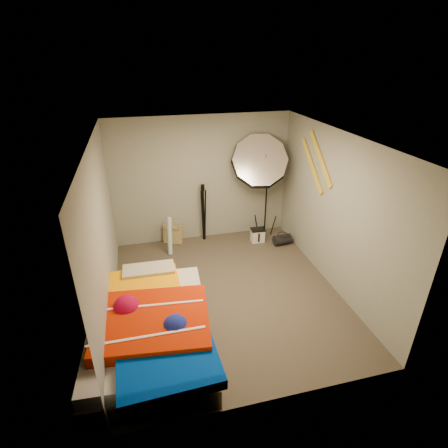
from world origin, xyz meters
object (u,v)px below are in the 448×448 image
object	(u,v)px
tote_bag	(173,234)
photo_umbrella	(259,162)
wrapping_roll	(170,236)
camera_case	(258,236)
duffel_bag	(282,240)
bed	(151,328)
camera_tripod	(203,209)

from	to	relation	value
tote_bag	photo_umbrella	distance (m)	2.24
wrapping_roll	camera_case	bearing A→B (deg)	0.64
tote_bag	duffel_bag	xyz separation A→B (m)	(2.12, -0.62, -0.08)
bed	camera_tripod	distance (m)	3.02
photo_umbrella	wrapping_roll	bearing A→B (deg)	-174.72
camera_tripod	camera_case	bearing A→B (deg)	-18.88
tote_bag	bed	size ratio (longest dim) A/B	0.16
tote_bag	camera_tripod	size ratio (longest dim) A/B	0.32
wrapping_roll	tote_bag	bearing A→B (deg)	75.99
tote_bag	wrapping_roll	distance (m)	0.44
wrapping_roll	camera_tripod	world-z (taller)	camera_tripod
tote_bag	camera_tripod	distance (m)	0.81
camera_case	camera_tripod	bearing A→B (deg)	164.20
wrapping_roll	bed	size ratio (longest dim) A/B	0.31
photo_umbrella	camera_case	bearing A→B (deg)	-97.04
wrapping_roll	camera_tripod	xyz separation A→B (m)	(0.73, 0.38, 0.32)
tote_bag	duffel_bag	world-z (taller)	tote_bag
tote_bag	wrapping_roll	bearing A→B (deg)	-81.32
wrapping_roll	camera_case	world-z (taller)	wrapping_roll
duffel_bag	tote_bag	bearing A→B (deg)	159.25
wrapping_roll	duffel_bag	bearing A→B (deg)	-5.78
duffel_bag	photo_umbrella	size ratio (longest dim) A/B	0.15
camera_case	photo_umbrella	size ratio (longest dim) A/B	0.11
camera_tripod	wrapping_roll	bearing A→B (deg)	-152.76
photo_umbrella	duffel_bag	bearing A→B (deg)	-42.78
bed	camera_tripod	size ratio (longest dim) A/B	1.99
camera_tripod	tote_bag	bearing A→B (deg)	178.63
camera_case	photo_umbrella	xyz separation A→B (m)	(0.02, 0.15, 1.50)
photo_umbrella	camera_tripod	bearing A→B (deg)	168.77
wrapping_roll	duffel_bag	size ratio (longest dim) A/B	2.12
tote_bag	photo_umbrella	world-z (taller)	photo_umbrella
duffel_bag	photo_umbrella	xyz separation A→B (m)	(-0.42, 0.39, 1.53)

